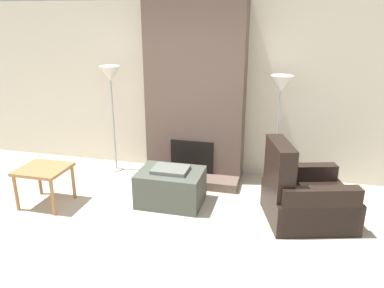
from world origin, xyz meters
name	(u,v)px	position (x,y,z in m)	size (l,w,h in m)	color
ground_plane	(139,266)	(0.00, 0.00, 0.00)	(24.00, 24.00, 0.00)	#B2A893
wall_back	(200,90)	(0.00, 2.64, 1.30)	(7.66, 0.06, 2.60)	beige
fireplace	(195,96)	(0.00, 2.37, 1.25)	(1.45, 0.78, 2.60)	brown
ottoman	(171,187)	(-0.09, 1.37, 0.23)	(0.84, 0.62, 0.50)	#474C42
armchair	(302,198)	(1.58, 1.33, 0.29)	(1.18, 1.08, 1.00)	black
side_table	(44,173)	(-1.67, 0.94, 0.44)	(0.61, 0.56, 0.52)	#9E7042
floor_lamp_left	(110,80)	(-1.30, 2.26, 1.46)	(0.31, 0.31, 1.67)	#ADADB2
floor_lamp_right	(281,90)	(1.22, 2.26, 1.41)	(0.31, 0.31, 1.62)	#ADADB2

